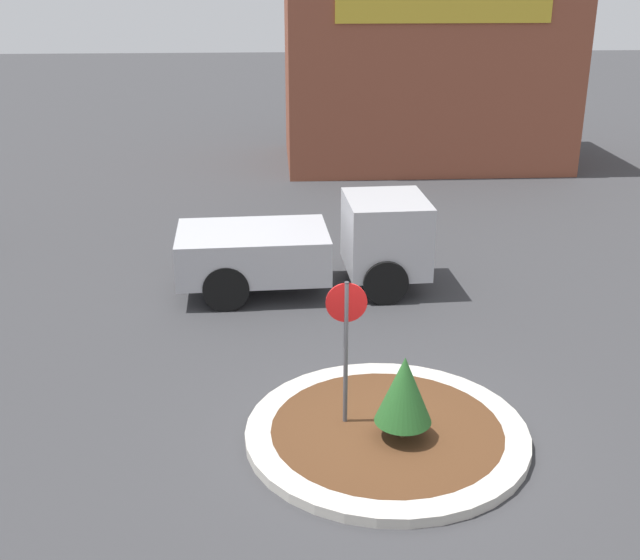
{
  "coord_description": "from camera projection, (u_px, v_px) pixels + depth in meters",
  "views": [
    {
      "loc": [
        -1.68,
        -10.67,
        6.87
      ],
      "look_at": [
        -0.85,
        3.26,
        1.39
      ],
      "focal_mm": 45.0,
      "sensor_mm": 36.0,
      "label": 1
    }
  ],
  "objects": [
    {
      "name": "traffic_island",
      "position": [
        387.0,
        433.0,
        12.49
      ],
      "size": [
        4.41,
        4.41,
        0.16
      ],
      "color": "#BCB7AD",
      "rests_on": "ground_plane"
    },
    {
      "name": "utility_truck",
      "position": [
        313.0,
        245.0,
        17.9
      ],
      "size": [
        5.62,
        2.44,
        2.08
      ],
      "rotation": [
        0.0,
        0.0,
        0.04
      ],
      "color": "#B2B2B7",
      "rests_on": "ground_plane"
    },
    {
      "name": "island_shrub",
      "position": [
        404.0,
        390.0,
        11.94
      ],
      "size": [
        0.87,
        0.87,
        1.35
      ],
      "color": "brown",
      "rests_on": "traffic_island"
    },
    {
      "name": "stop_sign",
      "position": [
        346.0,
        332.0,
        12.1
      ],
      "size": [
        0.63,
        0.07,
        2.52
      ],
      "color": "#4C4C51",
      "rests_on": "ground_plane"
    },
    {
      "name": "ground_plane",
      "position": [
        386.0,
        437.0,
        12.52
      ],
      "size": [
        120.0,
        120.0,
        0.0
      ],
      "primitive_type": "plane",
      "color": "#38383A"
    },
    {
      "name": "storefront_building",
      "position": [
        424.0,
        73.0,
        29.23
      ],
      "size": [
        10.0,
        6.07,
        6.41
      ],
      "color": "brown",
      "rests_on": "ground_plane"
    }
  ]
}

